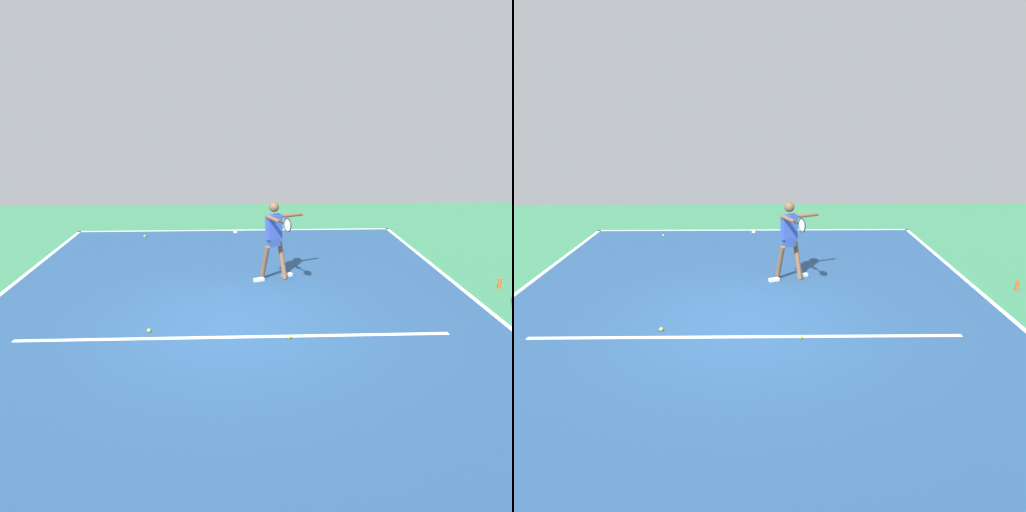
# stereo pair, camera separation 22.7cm
# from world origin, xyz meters

# --- Properties ---
(ground_plane) EXTENTS (22.40, 22.40, 0.00)m
(ground_plane) POSITION_xyz_m (0.00, 0.00, 0.00)
(ground_plane) COLOR #388456
(court_surface) EXTENTS (9.90, 13.86, 0.00)m
(court_surface) POSITION_xyz_m (0.00, 0.00, 0.00)
(court_surface) COLOR navy
(court_surface) RESTS_ON ground_plane
(court_line_baseline_near) EXTENTS (9.90, 0.10, 0.01)m
(court_line_baseline_near) POSITION_xyz_m (0.00, -6.88, 0.00)
(court_line_baseline_near) COLOR white
(court_line_baseline_near) RESTS_ON ground_plane
(court_line_sideline_left) EXTENTS (0.10, 13.86, 0.01)m
(court_line_sideline_left) POSITION_xyz_m (-4.90, 0.00, 0.00)
(court_line_sideline_left) COLOR white
(court_line_sideline_left) RESTS_ON ground_plane
(court_line_service) EXTENTS (7.43, 0.10, 0.01)m
(court_line_service) POSITION_xyz_m (0.00, 0.62, 0.00)
(court_line_service) COLOR white
(court_line_service) RESTS_ON ground_plane
(court_line_centre_mark) EXTENTS (0.10, 0.30, 0.01)m
(court_line_centre_mark) POSITION_xyz_m (0.00, -6.68, 0.00)
(court_line_centre_mark) COLOR white
(court_line_centre_mark) RESTS_ON ground_plane
(tennis_player) EXTENTS (1.14, 1.36, 1.79)m
(tennis_player) POSITION_xyz_m (-0.90, -2.27, 1.02)
(tennis_player) COLOR brown
(tennis_player) RESTS_ON ground_plane
(tennis_ball_near_player) EXTENTS (0.07, 0.07, 0.07)m
(tennis_ball_near_player) POSITION_xyz_m (1.49, 0.37, 0.03)
(tennis_ball_near_player) COLOR #CCE033
(tennis_ball_near_player) RESTS_ON ground_plane
(tennis_ball_far_corner) EXTENTS (0.07, 0.07, 0.07)m
(tennis_ball_far_corner) POSITION_xyz_m (-0.93, 0.71, 0.03)
(tennis_ball_far_corner) COLOR yellow
(tennis_ball_far_corner) RESTS_ON ground_plane
(tennis_ball_near_service_line) EXTENTS (0.07, 0.07, 0.07)m
(tennis_ball_near_service_line) POSITION_xyz_m (2.72, -6.14, 0.03)
(tennis_ball_near_service_line) COLOR #CCE033
(tennis_ball_near_service_line) RESTS_ON ground_plane
(water_bottle) EXTENTS (0.07, 0.07, 0.22)m
(water_bottle) POSITION_xyz_m (-5.72, -1.49, 0.11)
(water_bottle) COLOR #D84C1E
(water_bottle) RESTS_ON ground_plane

